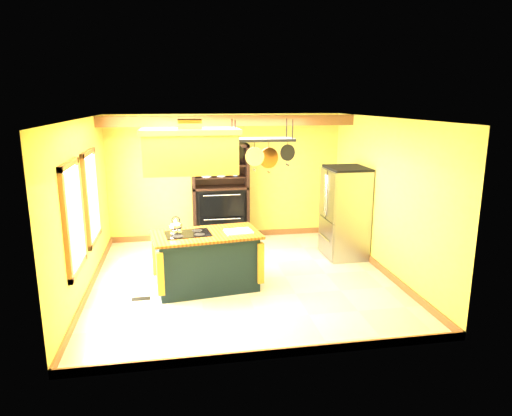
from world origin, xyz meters
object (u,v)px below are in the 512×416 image
object	(u,v)px
refrigerator	(344,214)
hutch	(220,203)
kitchen_island	(206,260)
range_hood	(190,150)
pot_rack	(262,145)

from	to	relation	value
refrigerator	hutch	bearing A→B (deg)	148.24
kitchen_island	range_hood	bearing A→B (deg)	172.72
kitchen_island	pot_rack	size ratio (longest dim) A/B	1.73
refrigerator	kitchen_island	bearing A→B (deg)	-157.77
pot_rack	refrigerator	bearing A→B (deg)	31.38
range_hood	refrigerator	bearing A→B (deg)	20.88
hutch	pot_rack	bearing A→B (deg)	-80.19
pot_rack	refrigerator	distance (m)	2.60
kitchen_island	pot_rack	world-z (taller)	pot_rack
range_hood	hutch	size ratio (longest dim) A/B	0.70
hutch	range_hood	bearing A→B (deg)	-104.84
hutch	kitchen_island	bearing A→B (deg)	-100.57
kitchen_island	refrigerator	size ratio (longest dim) A/B	1.05
kitchen_island	range_hood	size ratio (longest dim) A/B	1.22
kitchen_island	pot_rack	xyz separation A→B (m)	(0.91, 0.00, 1.83)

